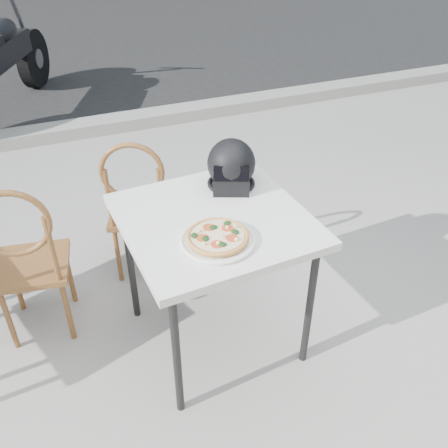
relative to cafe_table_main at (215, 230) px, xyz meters
name	(u,v)px	position (x,y,z in m)	size (l,w,h in m)	color
ground	(249,340)	(0.15, -0.10, -0.72)	(80.00, 80.00, 0.00)	#9A9692
street_asphalt	(71,31)	(0.15, 6.90, -0.71)	(30.00, 8.00, 0.00)	black
curb	(126,122)	(0.15, 2.90, -0.66)	(30.00, 0.25, 0.12)	gray
cafe_table_main	(215,230)	(0.00, 0.00, 0.00)	(0.88, 0.88, 0.79)	silver
plate	(217,240)	(-0.06, -0.18, 0.08)	(0.33, 0.33, 0.02)	white
pizza	(217,236)	(-0.06, -0.18, 0.10)	(0.34, 0.34, 0.03)	#C78E48
helmet	(231,167)	(0.18, 0.23, 0.18)	(0.32, 0.32, 0.25)	black
cafe_chair_main	(138,202)	(-0.22, 0.67, -0.19)	(0.46, 0.46, 0.94)	brown
cafe_chair_side	(25,256)	(-0.86, 0.38, -0.18)	(0.42, 0.42, 0.96)	brown
motorcycle	(3,66)	(-0.87, 3.77, -0.24)	(1.01, 2.03, 1.08)	black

